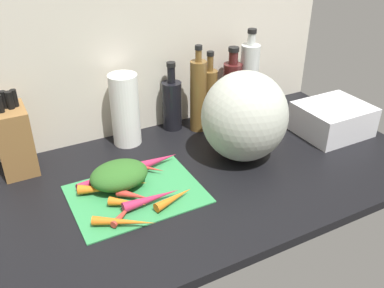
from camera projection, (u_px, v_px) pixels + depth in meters
The scene contains 25 objects.
ground_plane at pixel (172, 183), 134.97cm from camera, with size 170.00×80.00×3.00cm, color black.
wall_back at pixel (123, 55), 148.81cm from camera, with size 170.00×3.00×60.00cm, color beige.
cutting_board at pixel (137, 194), 126.98cm from camera, with size 38.90×29.27×0.80cm, color #338C4C.
carrot_0 at pixel (128, 203), 120.27cm from camera, with size 2.61×2.61×11.00cm, color orange.
carrot_1 at pixel (97, 189), 125.60cm from camera, with size 3.08×3.08×11.44cm, color orange.
carrot_2 at pixel (121, 182), 129.04cm from camera, with size 2.80×2.80×16.13cm, color orange.
carrot_3 at pixel (125, 211), 117.36cm from camera, with size 2.02×2.02×12.50cm, color red.
carrot_4 at pixel (134, 195), 123.35cm from camera, with size 2.63×2.63×10.33cm, color red.
carrot_5 at pixel (124, 222), 113.10cm from camera, with size 2.59×2.59×17.39cm, color orange.
carrot_6 at pixel (117, 175), 131.71cm from camera, with size 3.44×3.44×11.87cm, color #B2264C.
carrot_7 at pixel (152, 199), 121.59cm from camera, with size 3.12×3.12×17.59cm, color #B2264C.
carrot_8 at pixel (174, 198), 122.08cm from camera, with size 2.76×2.76×13.47cm, color orange.
carrot_9 at pixel (143, 167), 136.81cm from camera, with size 2.50×2.50×15.35cm, color red.
carrot_10 at pixel (95, 180), 129.86cm from camera, with size 2.97×2.97×12.42cm, color #B2264C.
carrot_11 at pixel (158, 160), 139.57cm from camera, with size 3.25×3.25×14.19cm, color #B2264C.
carrot_greens_pile at pixel (119, 175), 128.16cm from camera, with size 18.01×13.85×7.62cm, color #2D6023.
winter_squash at pixel (245, 116), 139.26cm from camera, with size 29.19×28.52×30.61cm, color #B2B7A8.
knife_block at pixel (14, 139), 133.46cm from camera, with size 10.46×13.87×27.60cm.
paper_towel_roll at pixel (125, 110), 148.73cm from camera, with size 10.16×10.16×26.26cm, color white.
bottle_0 at pixel (172, 104), 160.39cm from camera, with size 7.49×7.49×26.68cm.
bottle_1 at pixel (198, 95), 157.48cm from camera, with size 6.20×6.20×33.30cm.
bottle_2 at pixel (210, 94), 166.51cm from camera, with size 6.09×6.09×28.34cm.
bottle_3 at pixel (232, 88), 168.32cm from camera, with size 7.48×7.48×29.18cm.
bottle_4 at pixel (249, 79), 168.80cm from camera, with size 7.50×7.50×35.57cm.
dish_rack at pixel (333, 120), 158.79cm from camera, with size 25.47×21.54×11.37cm, color silver.
Camera 1 is at (-46.37, -100.89, 76.54)cm, focal length 39.23 mm.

